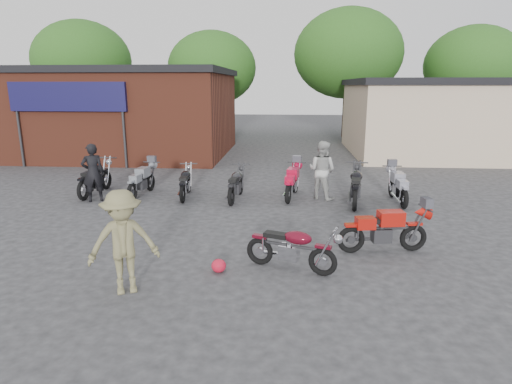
# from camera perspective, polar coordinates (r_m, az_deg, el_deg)

# --- Properties ---
(ground) EXTENTS (90.00, 90.00, 0.00)m
(ground) POSITION_cam_1_polar(r_m,az_deg,el_deg) (8.42, 2.66, -10.25)
(ground) COLOR #2C2C2E
(brick_building) EXTENTS (12.00, 8.00, 4.00)m
(brick_building) POSITION_cam_1_polar(r_m,az_deg,el_deg) (23.58, -18.94, 9.76)
(brick_building) COLOR brown
(brick_building) RESTS_ON ground
(stucco_building) EXTENTS (10.00, 8.00, 3.50)m
(stucco_building) POSITION_cam_1_polar(r_m,az_deg,el_deg) (24.20, 24.67, 8.74)
(stucco_building) COLOR tan
(stucco_building) RESTS_ON ground
(tree_0) EXTENTS (6.56, 6.56, 8.20)m
(tree_0) POSITION_cam_1_polar(r_m,az_deg,el_deg) (32.89, -21.97, 14.19)
(tree_0) COLOR #234813
(tree_0) RESTS_ON ground
(tree_1) EXTENTS (5.92, 5.92, 7.40)m
(tree_1) POSITION_cam_1_polar(r_m,az_deg,el_deg) (30.12, -5.81, 14.44)
(tree_1) COLOR #234813
(tree_1) RESTS_ON ground
(tree_2) EXTENTS (7.04, 7.04, 8.80)m
(tree_2) POSITION_cam_1_polar(r_m,az_deg,el_deg) (29.93, 12.05, 15.56)
(tree_2) COLOR #234813
(tree_2) RESTS_ON ground
(tree_3) EXTENTS (6.08, 6.08, 7.60)m
(tree_3) POSITION_cam_1_polar(r_m,az_deg,el_deg) (31.93, 26.76, 13.21)
(tree_3) COLOR #234813
(tree_3) RESTS_ON ground
(vintage_motorcycle) EXTENTS (1.86, 1.15, 1.02)m
(vintage_motorcycle) POSITION_cam_1_polar(r_m,az_deg,el_deg) (8.20, 4.87, -7.08)
(vintage_motorcycle) COLOR #580B19
(vintage_motorcycle) RESTS_ON ground
(sportbike) EXTENTS (1.94, 0.90, 1.08)m
(sportbike) POSITION_cam_1_polar(r_m,az_deg,el_deg) (9.44, 16.81, -4.58)
(sportbike) COLOR red
(sportbike) RESTS_ON ground
(helmet) EXTENTS (0.31, 0.31, 0.26)m
(helmet) POSITION_cam_1_polar(r_m,az_deg,el_deg) (8.27, -4.99, -9.76)
(helmet) COLOR red
(helmet) RESTS_ON ground
(person_dark) EXTENTS (0.78, 0.69, 1.78)m
(person_dark) POSITION_cam_1_polar(r_m,az_deg,el_deg) (13.83, -20.91, 2.41)
(person_dark) COLOR black
(person_dark) RESTS_ON ground
(person_light) EXTENTS (1.11, 1.05, 1.81)m
(person_light) POSITION_cam_1_polar(r_m,az_deg,el_deg) (13.39, 8.79, 2.89)
(person_light) COLOR #AFB0AB
(person_light) RESTS_ON ground
(person_tan) EXTENTS (1.34, 1.08, 1.81)m
(person_tan) POSITION_cam_1_polar(r_m,az_deg,el_deg) (7.55, -17.27, -6.42)
(person_tan) COLOR olive
(person_tan) RESTS_ON ground
(row_bike_0) EXTENTS (0.80, 2.09, 1.19)m
(row_bike_0) POSITION_cam_1_polar(r_m,az_deg,el_deg) (14.77, -20.65, 1.96)
(row_bike_0) COLOR black
(row_bike_0) RESTS_ON ground
(row_bike_1) EXTENTS (0.80, 1.90, 1.07)m
(row_bike_1) POSITION_cam_1_polar(r_m,az_deg,el_deg) (14.17, -14.99, 1.65)
(row_bike_1) COLOR gray
(row_bike_1) RESTS_ON ground
(row_bike_2) EXTENTS (0.76, 1.86, 1.05)m
(row_bike_2) POSITION_cam_1_polar(r_m,az_deg,el_deg) (13.67, -9.38, 1.47)
(row_bike_2) COLOR black
(row_bike_2) RESTS_ON ground
(row_bike_3) EXTENTS (0.78, 1.92, 1.09)m
(row_bike_3) POSITION_cam_1_polar(r_m,az_deg,el_deg) (13.20, -2.68, 1.27)
(row_bike_3) COLOR #232326
(row_bike_3) RESTS_ON ground
(row_bike_4) EXTENTS (0.95, 2.00, 1.11)m
(row_bike_4) POSITION_cam_1_polar(r_m,az_deg,el_deg) (13.45, 4.87, 1.53)
(row_bike_4) COLOR red
(row_bike_4) RESTS_ON ground
(row_bike_5) EXTENTS (1.04, 2.21, 1.23)m
(row_bike_5) POSITION_cam_1_polar(r_m,az_deg,el_deg) (13.05, 13.18, 1.09)
(row_bike_5) COLOR black
(row_bike_5) RESTS_ON ground
(row_bike_6) EXTENTS (0.66, 1.89, 1.09)m
(row_bike_6) POSITION_cam_1_polar(r_m,az_deg,el_deg) (13.56, 18.42, 0.91)
(row_bike_6) COLOR #8F8F9C
(row_bike_6) RESTS_ON ground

